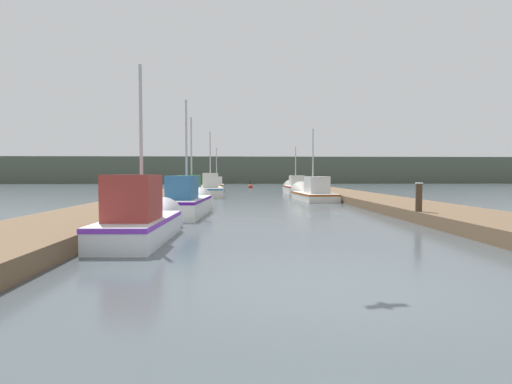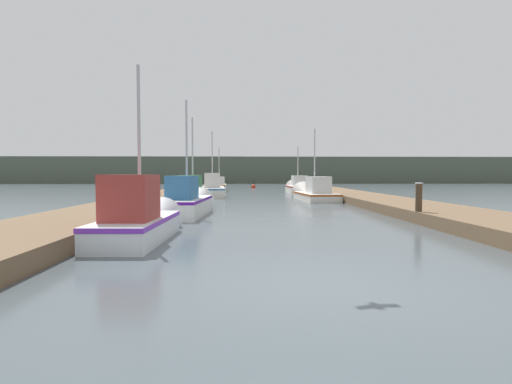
{
  "view_description": "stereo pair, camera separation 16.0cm",
  "coord_description": "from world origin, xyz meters",
  "views": [
    {
      "loc": [
        -1.21,
        -5.58,
        1.6
      ],
      "look_at": [
        -0.59,
        9.52,
        0.92
      ],
      "focal_mm": 28.0,
      "sensor_mm": 36.0,
      "label": 1
    },
    {
      "loc": [
        -1.05,
        -5.59,
        1.6
      ],
      "look_at": [
        -0.59,
        9.52,
        0.92
      ],
      "focal_mm": 28.0,
      "sensor_mm": 36.0,
      "label": 2
    }
  ],
  "objects": [
    {
      "name": "dock_left",
      "position": [
        -5.93,
        16.0,
        0.2
      ],
      "size": [
        3.0,
        40.0,
        0.39
      ],
      "color": "brown",
      "rests_on": "ground_plane"
    },
    {
      "name": "fishing_boat_5",
      "position": [
        3.4,
        27.43,
        0.47
      ],
      "size": [
        1.74,
        4.71,
        4.29
      ],
      "rotation": [
        0.0,
        0.0,
        0.02
      ],
      "color": "silver",
      "rests_on": "ground_plane"
    },
    {
      "name": "fishing_boat_0",
      "position": [
        -3.59,
        4.27,
        0.5
      ],
      "size": [
        1.44,
        4.47,
        4.57
      ],
      "rotation": [
        0.0,
        0.0,
        -0.03
      ],
      "color": "silver",
      "rests_on": "ground_plane"
    },
    {
      "name": "fishing_boat_1",
      "position": [
        -3.26,
        10.18,
        0.5
      ],
      "size": [
        1.71,
        5.26,
        4.79
      ],
      "rotation": [
        0.0,
        0.0,
        -0.06
      ],
      "color": "silver",
      "rests_on": "ground_plane"
    },
    {
      "name": "mooring_piling_0",
      "position": [
        4.55,
        6.98,
        0.67
      ],
      "size": [
        0.24,
        0.24,
        1.33
      ],
      "color": "#473523",
      "rests_on": "ground_plane"
    },
    {
      "name": "mooring_piling_2",
      "position": [
        -4.68,
        37.5,
        0.52
      ],
      "size": [
        0.35,
        0.35,
        1.03
      ],
      "color": "#473523",
      "rests_on": "ground_plane"
    },
    {
      "name": "mooring_piling_1",
      "position": [
        4.4,
        22.16,
        0.49
      ],
      "size": [
        0.24,
        0.24,
        0.96
      ],
      "color": "#473523",
      "rests_on": "ground_plane"
    },
    {
      "name": "ground_plane",
      "position": [
        0.0,
        0.0,
        0.0
      ],
      "size": [
        200.0,
        200.0,
        0.0
      ],
      "color": "#424C51"
    },
    {
      "name": "dock_right",
      "position": [
        5.93,
        16.0,
        0.2
      ],
      "size": [
        3.0,
        40.0,
        0.39
      ],
      "color": "brown",
      "rests_on": "ground_plane"
    },
    {
      "name": "fishing_boat_2",
      "position": [
        -3.64,
        14.76,
        0.49
      ],
      "size": [
        1.48,
        5.22,
        4.78
      ],
      "rotation": [
        0.0,
        0.0,
        0.02
      ],
      "color": "silver",
      "rests_on": "ground_plane"
    },
    {
      "name": "fishing_boat_4",
      "position": [
        -3.32,
        23.11,
        0.48
      ],
      "size": [
        2.04,
        6.05,
        5.06
      ],
      "rotation": [
        0.0,
        0.0,
        0.07
      ],
      "color": "silver",
      "rests_on": "ground_plane"
    },
    {
      "name": "fishing_boat_6",
      "position": [
        -3.42,
        32.55,
        0.46
      ],
      "size": [
        1.6,
        5.43,
        4.38
      ],
      "rotation": [
        0.0,
        0.0,
        0.06
      ],
      "color": "silver",
      "rests_on": "ground_plane"
    },
    {
      "name": "distant_shore_ridge",
      "position": [
        0.0,
        69.15,
        2.25
      ],
      "size": [
        120.0,
        16.0,
        4.51
      ],
      "color": "#4C5647",
      "rests_on": "ground_plane"
    },
    {
      "name": "fishing_boat_3",
      "position": [
        3.23,
        19.11,
        0.4
      ],
      "size": [
        2.19,
        5.87,
        4.97
      ],
      "rotation": [
        0.0,
        0.0,
        0.07
      ],
      "color": "silver",
      "rests_on": "ground_plane"
    },
    {
      "name": "channel_buoy",
      "position": [
        0.02,
        39.98,
        0.14
      ],
      "size": [
        0.5,
        0.5,
        1.0
      ],
      "color": "red",
      "rests_on": "ground_plane"
    }
  ]
}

